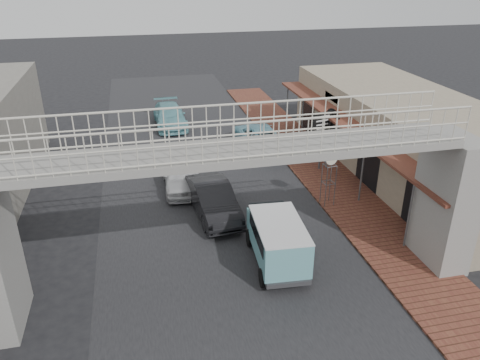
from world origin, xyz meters
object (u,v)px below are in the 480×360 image
angkot_curb (259,136)px  motorcycle_far (288,150)px  angkot_van (277,237)px  arrow_sign (335,120)px  angkot_far (170,116)px  dark_sedan (213,200)px  street_clock (330,161)px  motorcycle_near (281,142)px  white_hatchback (181,175)px

angkot_curb → motorcycle_far: 2.58m
angkot_curb → angkot_van: 12.31m
angkot_curb → arrow_sign: bearing=123.4°
angkot_far → arrow_sign: bearing=-50.8°
motorcycle_far → angkot_van: bearing=-172.7°
dark_sedan → street_clock: 5.52m
angkot_curb → motorcycle_near: angkot_curb is taller
white_hatchback → arrow_sign: 8.64m
angkot_far → arrow_sign: (7.98, -9.33, 2.05)m
motorcycle_near → arrow_sign: (1.95, -3.02, 2.18)m
dark_sedan → street_clock: size_ratio=1.75×
street_clock → arrow_sign: size_ratio=0.79×
angkot_van → street_clock: (3.65, 3.94, 1.07)m
dark_sedan → street_clock: bearing=-8.7°
angkot_van → street_clock: street_clock is taller
dark_sedan → street_clock: (5.30, -0.33, 1.51)m
motorcycle_far → arrow_sign: bearing=-103.4°
white_hatchback → dark_sedan: (1.11, -3.07, 0.02)m
motorcycle_near → white_hatchback: bearing=98.3°
angkot_curb → motorcycle_near: (1.10, -1.03, -0.11)m
white_hatchback → arrow_sign: size_ratio=1.29×
white_hatchback → angkot_van: (2.76, -7.33, 0.46)m
angkot_curb → angkot_far: 7.23m
street_clock → angkot_curb: bearing=91.8°
dark_sedan → angkot_curb: 8.83m
angkot_curb → motorcycle_far: size_ratio=3.18×
dark_sedan → motorcycle_near: (5.30, 6.74, -0.16)m
angkot_far → angkot_curb: bearing=-48.4°
angkot_van → arrow_sign: size_ratio=1.18×
arrow_sign → street_clock: bearing=-130.8°
dark_sedan → motorcycle_far: dark_sedan is taller
motorcycle_far → street_clock: size_ratio=0.60×
white_hatchback → dark_sedan: size_ratio=0.94×
angkot_curb → dark_sedan: bearing=58.0°
angkot_far → angkot_van: (2.38, -17.32, 0.47)m
dark_sedan → street_clock: street_clock is taller
motorcycle_far → street_clock: 6.01m
angkot_far → motorcycle_near: bearing=-47.7°
dark_sedan → motorcycle_near: bearing=46.7°
dark_sedan → angkot_van: angkot_van is taller
angkot_van → arrow_sign: 9.88m
white_hatchback → angkot_van: angkot_van is taller
arrow_sign → dark_sedan: bearing=-167.9°
angkot_curb → street_clock: bearing=94.1°
angkot_curb → arrow_sign: 5.48m
angkot_curb → street_clock: size_ratio=1.92×
angkot_curb → arrow_sign: size_ratio=1.51×
white_hatchback → motorcycle_far: (6.41, 2.37, -0.15)m
angkot_curb → arrow_sign: (3.05, -4.05, 2.08)m
white_hatchback → angkot_curb: (5.31, 4.70, -0.03)m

